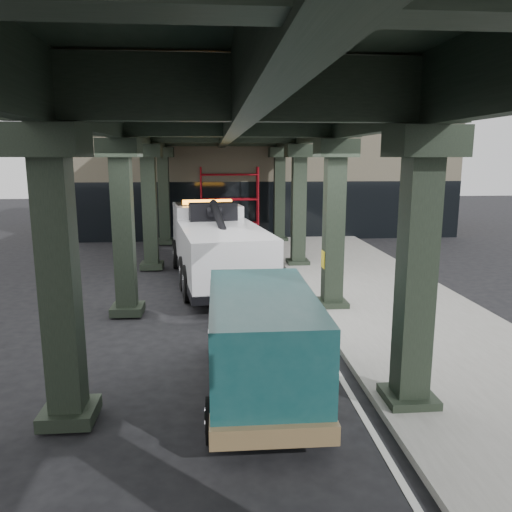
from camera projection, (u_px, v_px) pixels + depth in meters
name	position (u px, v px, depth m)	size (l,w,h in m)	color
ground	(250.00, 336.00, 12.80)	(90.00, 90.00, 0.00)	black
sidewalk	(393.00, 306.00, 15.12)	(5.00, 40.00, 0.15)	gray
lane_stripe	(301.00, 310.00, 14.90)	(0.12, 38.00, 0.01)	silver
viaduct	(229.00, 122.00, 13.66)	(7.40, 32.00, 6.40)	black
building	(258.00, 165.00, 31.74)	(22.00, 10.00, 8.00)	#C6B793
scaffolding	(230.00, 203.00, 26.70)	(3.08, 0.88, 4.00)	#AA0D18
tow_truck	(215.00, 242.00, 18.15)	(3.71, 9.37, 2.99)	black
towed_van	(261.00, 338.00, 9.47)	(2.11, 5.16, 2.08)	#134244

